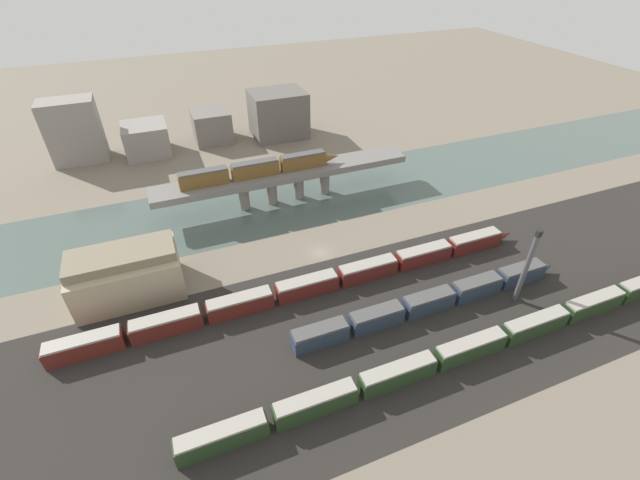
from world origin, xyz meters
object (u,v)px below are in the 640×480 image
train_yard_near (510,334)px  train_yard_mid (434,300)px  signal_tower (526,268)px  train_yard_far (314,284)px  warehouse_building (127,274)px  train_on_bridge (260,168)px

train_yard_near → train_yard_mid: bearing=122.0°
train_yard_near → signal_tower: bearing=42.1°
train_yard_near → signal_tower: (8.45, 7.65, 6.22)m
train_yard_far → warehouse_building: warehouse_building is taller
train_yard_near → train_yard_far: train_yard_near is taller
train_on_bridge → train_yard_mid: size_ratio=0.71×
train_on_bridge → train_yard_far: train_on_bridge is taller
train_yard_far → train_yard_near: bearing=-42.3°
train_yard_mid → train_yard_far: train_yard_mid is taller
train_yard_near → train_yard_mid: size_ratio=2.00×
signal_tower → train_yard_far: bearing=154.8°
train_yard_near → train_yard_mid: (-7.32, 11.73, -0.02)m
train_yard_mid → train_yard_far: (-19.18, 12.36, 0.00)m
train_yard_mid → warehouse_building: (-52.41, 25.23, 3.01)m
train_yard_mid → signal_tower: 17.45m
train_on_bridge → warehouse_building: (-32.65, -22.43, -5.52)m
warehouse_building → train_yard_far: bearing=-21.2°
train_yard_mid → warehouse_building: bearing=154.3°
train_on_bridge → train_yard_near: size_ratio=0.36×
train_on_bridge → signal_tower: 62.82m
train_yard_mid → train_yard_far: size_ratio=0.59×
train_yard_far → warehouse_building: size_ratio=4.89×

